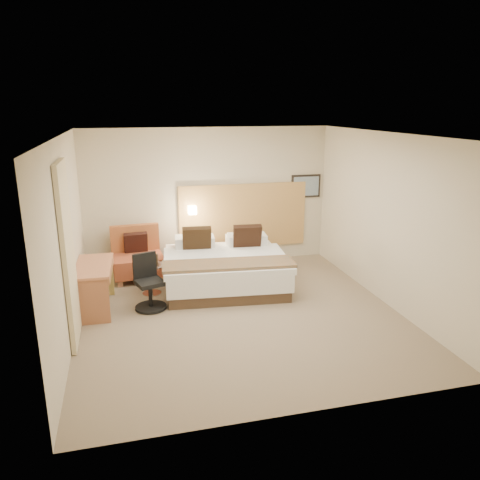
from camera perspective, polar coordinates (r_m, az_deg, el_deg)
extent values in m
cube|color=#816F57|center=(7.29, -0.05, -9.07)|extent=(4.80, 5.00, 0.02)
cube|color=white|center=(6.61, -0.05, 12.80)|extent=(4.80, 5.00, 0.02)
cube|color=beige|center=(9.22, -3.86, 5.18)|extent=(4.80, 0.02, 2.70)
cube|color=beige|center=(4.55, 7.70, -6.53)|extent=(4.80, 0.02, 2.70)
cube|color=beige|center=(6.68, -20.53, -0.05)|extent=(0.02, 5.00, 2.70)
cube|color=beige|center=(7.75, 17.52, 2.37)|extent=(0.02, 5.00, 2.70)
cube|color=tan|center=(9.41, 0.43, 2.95)|extent=(2.60, 0.04, 1.30)
cube|color=black|center=(9.72, 8.03, 6.52)|extent=(0.62, 0.03, 0.47)
cube|color=gray|center=(9.70, 8.07, 6.50)|extent=(0.54, 0.01, 0.39)
cylinder|color=silver|center=(9.12, -5.90, 3.72)|extent=(0.02, 0.12, 0.02)
cube|color=#FFEDC6|center=(9.06, -5.84, 3.64)|extent=(0.15, 0.15, 0.15)
cube|color=beige|center=(6.47, -20.19, -1.72)|extent=(0.06, 0.90, 2.42)
cylinder|color=#8BA8D6|center=(8.01, -11.48, -2.27)|extent=(0.07, 0.07, 0.19)
cylinder|color=#9ACEEF|center=(8.01, -10.81, -2.23)|extent=(0.07, 0.07, 0.19)
cube|color=#392717|center=(7.91, -10.40, -2.39)|extent=(0.13, 0.09, 0.20)
cube|color=#463223|center=(8.41, -1.92, -4.81)|extent=(2.16, 2.16, 0.18)
cube|color=white|center=(8.32, -1.94, -3.24)|extent=(2.23, 2.23, 0.31)
cube|color=white|center=(7.99, -1.72, -2.53)|extent=(2.23, 1.67, 0.10)
cube|color=silver|center=(8.93, -5.63, -0.31)|extent=(0.75, 0.46, 0.18)
cube|color=white|center=(9.02, 0.58, -0.06)|extent=(0.75, 0.46, 0.18)
cube|color=silver|center=(8.64, -5.56, -0.16)|extent=(0.75, 0.46, 0.18)
cube|color=white|center=(8.74, 0.85, 0.11)|extent=(0.75, 0.46, 0.18)
cube|color=black|center=(8.43, -5.29, 0.00)|extent=(0.53, 0.32, 0.52)
cube|color=black|center=(8.52, 0.87, 0.25)|extent=(0.53, 0.32, 0.52)
cube|color=#C66728|center=(7.58, -1.36, -2.96)|extent=(2.18, 0.77, 0.05)
cube|color=#B67456|center=(8.58, -14.39, -5.15)|extent=(0.10, 0.10, 0.11)
cube|color=tan|center=(8.64, -9.65, -4.71)|extent=(0.10, 0.10, 0.11)
cube|color=#BB7358|center=(9.17, -14.67, -3.79)|extent=(0.10, 0.10, 0.11)
cube|color=tan|center=(9.22, -10.23, -3.39)|extent=(0.10, 0.10, 0.11)
cube|color=#9A4429|center=(8.82, -12.32, -2.88)|extent=(0.94, 0.84, 0.34)
cube|color=#A9572D|center=(9.01, -12.69, 0.26)|extent=(0.90, 0.19, 0.50)
cube|color=black|center=(8.91, -12.59, -0.43)|extent=(0.44, 0.24, 0.44)
cylinder|color=silver|center=(8.16, -10.69, -6.38)|extent=(0.41, 0.41, 0.02)
cylinder|color=silver|center=(8.07, -10.78, -4.73)|extent=(0.05, 0.05, 0.48)
cylinder|color=silver|center=(7.98, -10.87, -3.05)|extent=(0.60, 0.60, 0.01)
cube|color=#B86C48|center=(7.54, -17.45, -3.06)|extent=(0.58, 1.19, 0.04)
cube|color=#A15F3F|center=(7.16, -17.58, -7.25)|extent=(0.49, 0.06, 0.69)
cube|color=tan|center=(8.17, -16.91, -4.25)|extent=(0.49, 0.06, 0.69)
cube|color=#B37746|center=(7.56, -17.03, -3.60)|extent=(0.48, 1.11, 0.10)
cylinder|color=black|center=(7.58, -10.80, -8.04)|extent=(0.62, 0.62, 0.04)
cylinder|color=black|center=(7.50, -10.88, -6.59)|extent=(0.07, 0.07, 0.38)
cube|color=black|center=(7.42, -10.96, -5.11)|extent=(0.50, 0.50, 0.07)
cube|color=black|center=(7.50, -11.56, -2.99)|extent=(0.37, 0.16, 0.40)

